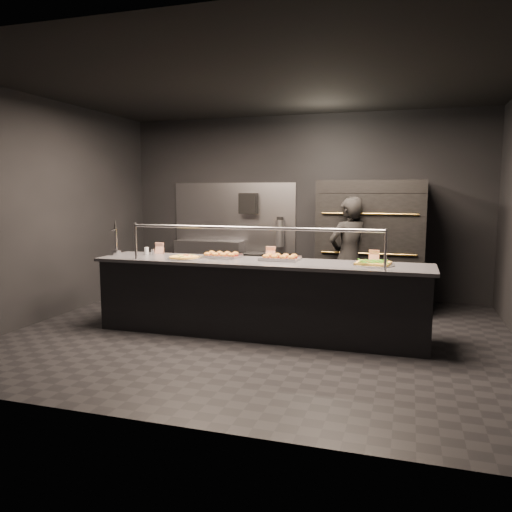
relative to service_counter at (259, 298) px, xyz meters
name	(u,v)px	position (x,y,z in m)	size (l,w,h in m)	color
room	(258,213)	(-0.02, 0.05, 1.03)	(6.04, 6.00, 3.00)	black
service_counter	(259,298)	(0.00, 0.00, 0.00)	(4.10, 0.78, 1.37)	black
pizza_oven	(372,244)	(1.20, 1.90, 0.50)	(1.50, 1.23, 1.91)	black
prep_shelf	(210,266)	(-1.60, 2.32, -0.01)	(1.20, 0.35, 0.90)	#99999E
towel_dispenser	(249,203)	(-0.90, 2.39, 1.09)	(0.30, 0.20, 0.35)	black
fire_extinguisher	(280,233)	(-0.35, 2.40, 0.60)	(0.14, 0.14, 0.51)	#B2B2B7
beer_tap	(116,245)	(-1.95, -0.04, 0.59)	(0.12, 0.18, 0.47)	silver
round_pizza	(184,257)	(-0.95, -0.09, 0.47)	(0.42, 0.42, 0.03)	silver
slider_tray_a	(221,255)	(-0.54, 0.14, 0.48)	(0.54, 0.45, 0.07)	silver
slider_tray_b	(280,258)	(0.23, 0.15, 0.48)	(0.48, 0.36, 0.07)	silver
square_pizza	(373,263)	(1.35, 0.06, 0.47)	(0.48, 0.48, 0.05)	silver
condiment_jar	(148,251)	(-1.58, 0.14, 0.50)	(0.15, 0.06, 0.10)	silver
tent_cards	(263,252)	(-0.02, 0.28, 0.53)	(2.95, 0.04, 0.15)	white
trash_bin	(255,274)	(-0.74, 2.22, -0.10)	(0.44, 0.44, 0.73)	black
worker	(348,258)	(0.94, 1.21, 0.38)	(0.61, 0.40, 1.68)	black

